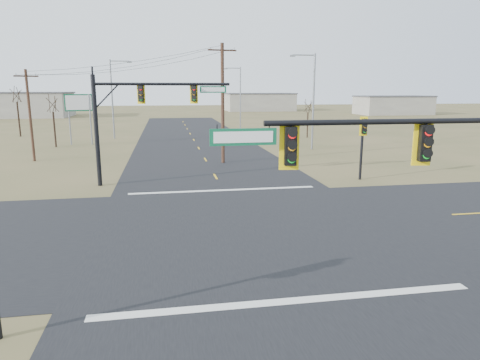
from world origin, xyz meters
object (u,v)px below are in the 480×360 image
(streetlight_c, at_px, (114,95))
(mast_arm_near, at_px, (421,158))
(bare_tree_c, at_px, (308,106))
(mast_arm_far, at_px, (140,106))
(bare_tree_b, at_px, (16,94))
(utility_pole_near, at_px, (223,102))
(streetlight_a, at_px, (312,96))
(bare_tree_a, at_px, (52,103))
(highway_sign, at_px, (79,109))
(pedestal_signal_ne, at_px, (363,134))
(utility_pole_far, at_px, (30,114))
(streetlight_b, at_px, (239,95))

(streetlight_c, bearing_deg, mast_arm_near, -70.76)
(bare_tree_c, bearing_deg, mast_arm_near, -104.74)
(mast_arm_far, relative_size, bare_tree_b, 1.25)
(mast_arm_near, distance_m, utility_pole_near, 26.21)
(mast_arm_far, height_order, streetlight_c, streetlight_c)
(streetlight_c, xyz_separation_m, bare_tree_c, (25.39, -3.23, -1.45))
(mast_arm_near, distance_m, streetlight_c, 49.50)
(streetlight_a, xyz_separation_m, streetlight_c, (-21.92, 14.43, 0.04))
(mast_arm_far, xyz_separation_m, bare_tree_a, (-10.67, 21.44, -0.39))
(mast_arm_near, distance_m, highway_sign, 45.00)
(pedestal_signal_ne, distance_m, utility_pole_near, 12.73)
(bare_tree_a, xyz_separation_m, bare_tree_b, (-7.57, 12.62, 0.90))
(streetlight_c, bearing_deg, bare_tree_c, -4.13)
(mast_arm_far, bearing_deg, bare_tree_c, 72.15)
(pedestal_signal_ne, distance_m, streetlight_a, 16.22)
(utility_pole_far, distance_m, streetlight_a, 27.52)
(mast_arm_near, relative_size, mast_arm_far, 1.14)
(utility_pole_near, bearing_deg, bare_tree_a, 141.40)
(utility_pole_far, bearing_deg, bare_tree_a, 92.34)
(highway_sign, xyz_separation_m, bare_tree_a, (-2.48, -1.78, 0.73))
(utility_pole_far, distance_m, streetlight_c, 18.39)
(utility_pole_far, distance_m, streetlight_b, 37.27)
(mast_arm_near, xyz_separation_m, utility_pole_far, (-19.13, 30.02, -0.20))
(mast_arm_near, bearing_deg, streetlight_b, 93.98)
(bare_tree_a, bearing_deg, streetlight_c, 52.95)
(bare_tree_b, bearing_deg, streetlight_a, -28.77)
(streetlight_b, distance_m, bare_tree_b, 32.43)
(pedestal_signal_ne, bearing_deg, streetlight_a, 94.52)
(pedestal_signal_ne, relative_size, highway_sign, 0.78)
(bare_tree_c, bearing_deg, streetlight_b, 115.80)
(utility_pole_far, bearing_deg, streetlight_c, 72.89)
(streetlight_c, distance_m, bare_tree_a, 9.65)
(streetlight_a, bearing_deg, bare_tree_c, 89.36)
(streetlight_c, xyz_separation_m, bare_tree_b, (-13.37, 4.94, 0.09))
(streetlight_a, height_order, bare_tree_a, streetlight_a)
(utility_pole_near, distance_m, streetlight_b, 33.26)
(mast_arm_near, distance_m, bare_tree_b, 59.08)
(utility_pole_near, xyz_separation_m, bare_tree_c, (13.95, 18.21, -1.04))
(pedestal_signal_ne, xyz_separation_m, bare_tree_c, (5.13, 27.17, 0.95))
(bare_tree_a, distance_m, bare_tree_b, 14.74)
(utility_pole_far, height_order, bare_tree_a, utility_pole_far)
(mast_arm_near, relative_size, highway_sign, 1.76)
(pedestal_signal_ne, distance_m, bare_tree_b, 48.85)
(bare_tree_c, bearing_deg, pedestal_signal_ne, -100.69)
(mast_arm_far, bearing_deg, utility_pole_far, 152.08)
(pedestal_signal_ne, bearing_deg, utility_pole_far, 163.80)
(highway_sign, height_order, bare_tree_a, bare_tree_a)
(pedestal_signal_ne, height_order, bare_tree_a, bare_tree_a)
(utility_pole_near, relative_size, highway_sign, 1.74)
(bare_tree_a, bearing_deg, mast_arm_near, -63.89)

